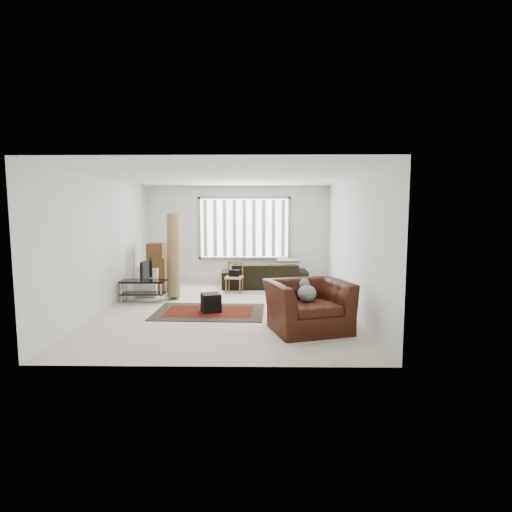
{
  "coord_description": "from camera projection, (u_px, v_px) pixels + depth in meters",
  "views": [
    {
      "loc": [
        0.68,
        -7.99,
        2.01
      ],
      "look_at": [
        0.56,
        0.57,
        1.05
      ],
      "focal_mm": 28.0,
      "sensor_mm": 36.0,
      "label": 1
    }
  ],
  "objects": [
    {
      "name": "white_flatpack",
      "position": [
        146.0,
        283.0,
        9.38
      ],
      "size": [
        0.57,
        0.3,
        0.69
      ],
      "primitive_type": "cube",
      "rotation": [
        -0.23,
        0.0,
        -0.13
      ],
      "color": "silver",
      "rests_on": "ground"
    },
    {
      "name": "armchair",
      "position": [
        308.0,
        302.0,
        6.74
      ],
      "size": [
        1.57,
        1.45,
        0.96
      ],
      "rotation": [
        0.0,
        0.0,
        0.29
      ],
      "color": "#37150B",
      "rests_on": "ground"
    },
    {
      "name": "sofa",
      "position": [
        265.0,
        271.0,
        10.55
      ],
      "size": [
        2.27,
        1.05,
        0.86
      ],
      "primitive_type": "imported",
      "rotation": [
        0.0,
        0.0,
        3.18
      ],
      "color": "black",
      "rests_on": "ground"
    },
    {
      "name": "tv_stand",
      "position": [
        143.0,
        286.0,
        8.86
      ],
      "size": [
        0.98,
        0.44,
        0.49
      ],
      "color": "black",
      "rests_on": "ground"
    },
    {
      "name": "moving_boxes",
      "position": [
        158.0,
        269.0,
        9.99
      ],
      "size": [
        0.52,
        0.48,
        1.22
      ],
      "color": "brown",
      "rests_on": "ground"
    },
    {
      "name": "subwoofer",
      "position": [
        211.0,
        302.0,
        7.96
      ],
      "size": [
        0.46,
        0.46,
        0.36
      ],
      "primitive_type": "cube",
      "rotation": [
        0.0,
        0.0,
        0.32
      ],
      "color": "black",
      "rests_on": "persian_rug"
    },
    {
      "name": "side_chair",
      "position": [
        234.0,
        275.0,
        9.92
      ],
      "size": [
        0.46,
        0.46,
        0.76
      ],
      "rotation": [
        0.0,
        0.0,
        -0.14
      ],
      "color": "tan",
      "rests_on": "ground"
    },
    {
      "name": "tv",
      "position": [
        143.0,
        270.0,
        8.82
      ],
      "size": [
        0.1,
        0.79,
        0.45
      ],
      "primitive_type": "imported",
      "rotation": [
        0.0,
        0.0,
        1.57
      ],
      "color": "black",
      "rests_on": "tv_stand"
    },
    {
      "name": "persian_rug",
      "position": [
        209.0,
        312.0,
        7.98
      ],
      "size": [
        2.2,
        1.51,
        0.02
      ],
      "color": "black",
      "rests_on": "ground"
    },
    {
      "name": "rolled_rug",
      "position": [
        173.0,
        255.0,
        9.34
      ],
      "size": [
        0.43,
        0.91,
        1.97
      ],
      "primitive_type": "cylinder",
      "rotation": [
        -0.31,
        0.0,
        0.16
      ],
      "color": "olive",
      "rests_on": "ground"
    },
    {
      "name": "room",
      "position": [
        231.0,
        223.0,
        8.48
      ],
      "size": [
        6.0,
        6.02,
        2.71
      ],
      "color": "beige",
      "rests_on": "ground"
    }
  ]
}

